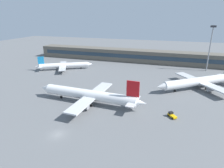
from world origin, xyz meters
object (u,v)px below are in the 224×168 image
Objects in this scene: airplane_mid at (199,81)px; baggage_tug_yellow at (172,115)px; airplane_far at (65,65)px; airplane_near at (89,95)px; floodlight_tower_west at (210,46)px.

baggage_tug_yellow is at bearing -108.13° from airplane_mid.
airplane_far is (-79.94, 10.35, -0.76)m from airplane_mid.
floodlight_tower_west is at bearing 52.89° from airplane_near.
airplane_far is at bearing -163.71° from floodlight_tower_west.
airplane_far is 92.40m from floodlight_tower_west.
airplane_far is at bearing 147.63° from baggage_tug_yellow.
floodlight_tower_west reaches higher than airplane_far.
airplane_far is 1.19× the size of floodlight_tower_west.
floodlight_tower_west is at bearing 74.87° from baggage_tug_yellow.
airplane_far is at bearing 172.63° from airplane_mid.
floodlight_tower_west reaches higher than airplane_mid.
airplane_mid is (43.41, 31.75, 0.00)m from airplane_near.
airplane_near is 1.41× the size of airplane_far.
airplane_near reaches higher than baggage_tug_yellow.
airplane_near is at bearing 177.10° from baggage_tug_yellow.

